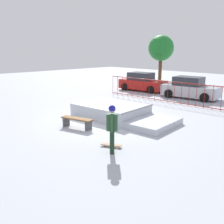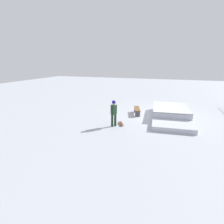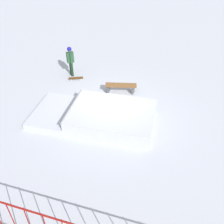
{
  "view_description": "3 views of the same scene",
  "coord_description": "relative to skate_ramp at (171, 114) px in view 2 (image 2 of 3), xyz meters",
  "views": [
    {
      "loc": [
        9.34,
        -8.33,
        3.55
      ],
      "look_at": [
        1.65,
        -0.74,
        0.9
      ],
      "focal_mm": 40.81,
      "sensor_mm": 36.0,
      "label": 1
    },
    {
      "loc": [
        13.76,
        1.03,
        4.11
      ],
      "look_at": [
        3.51,
        -2.47,
        1.0
      ],
      "focal_mm": 28.55,
      "sensor_mm": 36.0,
      "label": 2
    },
    {
      "loc": [
        -2.95,
        9.15,
        7.21
      ],
      "look_at": [
        -0.23,
        0.97,
        0.6
      ],
      "focal_mm": 40.39,
      "sensor_mm": 36.0,
      "label": 3
    }
  ],
  "objects": [
    {
      "name": "ground_plane",
      "position": [
        -0.22,
        -1.07,
        -0.32
      ],
      "size": [
        60.0,
        60.0,
        0.0
      ],
      "primitive_type": "plane",
      "color": "#B2B7C1"
    },
    {
      "name": "skater",
      "position": [
        3.12,
        -3.48,
        0.69
      ],
      "size": [
        0.43,
        0.42,
        1.73
      ],
      "rotation": [
        0.0,
        0.0,
        3.87
      ],
      "color": "black",
      "rests_on": "ground"
    },
    {
      "name": "skate_ramp",
      "position": [
        0.0,
        0.0,
        0.0
      ],
      "size": [
        5.6,
        3.05,
        0.74
      ],
      "rotation": [
        0.0,
        0.0,
        0.09
      ],
      "color": "silver",
      "rests_on": "ground"
    },
    {
      "name": "park_bench",
      "position": [
        -0.12,
        -2.58,
        0.04
      ],
      "size": [
        1.65,
        0.81,
        0.48
      ],
      "rotation": [
        0.0,
        0.0,
        3.41
      ],
      "color": "brown",
      "rests_on": "ground"
    },
    {
      "name": "skateboard",
      "position": [
        2.7,
        -3.11,
        -0.24
      ],
      "size": [
        0.81,
        0.53,
        0.09
      ],
      "rotation": [
        0.0,
        0.0,
        3.6
      ],
      "color": "#593314",
      "rests_on": "ground"
    }
  ]
}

